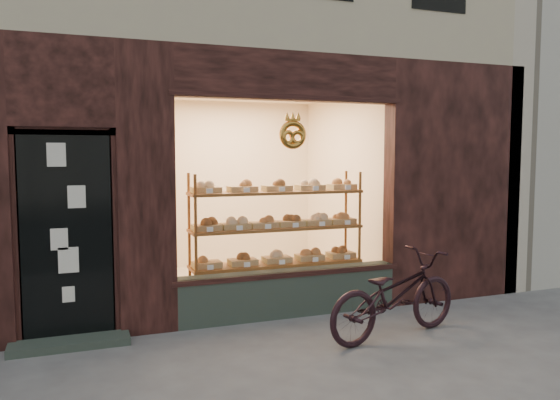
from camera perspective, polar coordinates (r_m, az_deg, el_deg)
name	(u,v)px	position (r m, az deg, el deg)	size (l,w,h in m)	color
ground	(334,394)	(4.69, 5.63, -19.54)	(90.00, 90.00, 0.00)	#4B4B4B
display_shelf	(277,237)	(6.88, -0.33, -3.92)	(2.20, 0.45, 1.70)	brown
bicycle	(394,295)	(5.95, 11.87, -9.67)	(0.60, 1.72, 0.91)	black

